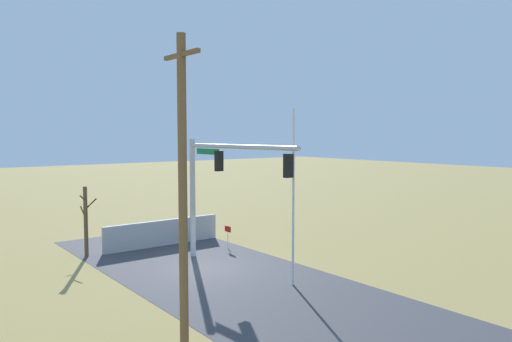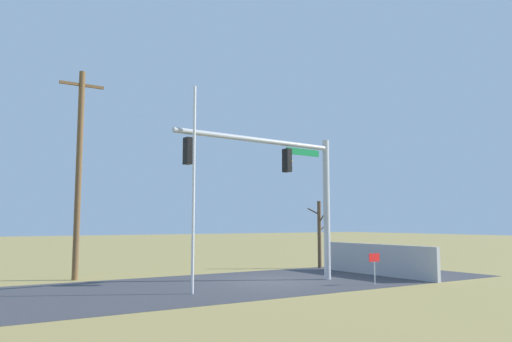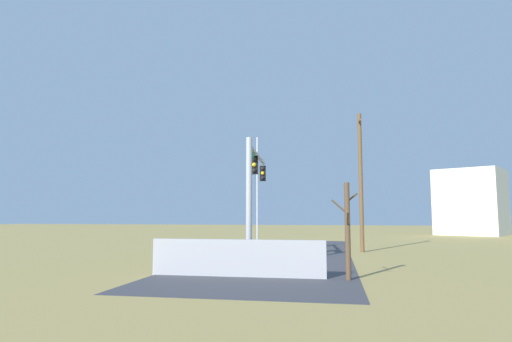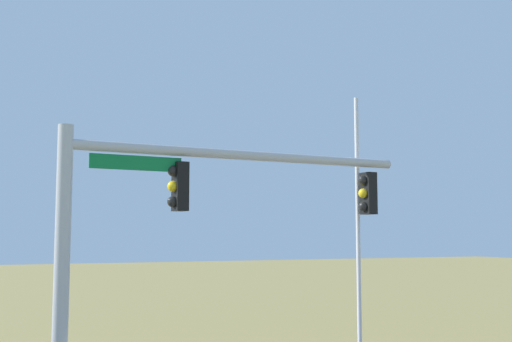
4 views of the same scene
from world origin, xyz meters
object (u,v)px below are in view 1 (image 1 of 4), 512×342
object	(u,v)px
utility_pole	(183,187)
open_sign	(228,232)
signal_mast	(218,176)
flagpole	(293,198)
bare_tree	(86,221)

from	to	relation	value
utility_pole	open_sign	bearing A→B (deg)	-40.18
signal_mast	flagpole	bearing A→B (deg)	-171.80
signal_mast	flagpole	size ratio (longest dim) A/B	1.04
utility_pole	open_sign	size ratio (longest dim) A/B	7.42
open_sign	flagpole	bearing A→B (deg)	167.43
signal_mast	utility_pole	bearing A→B (deg)	140.58
utility_pole	bare_tree	bearing A→B (deg)	-5.91
signal_mast	open_sign	size ratio (longest dim) A/B	6.17
utility_pole	open_sign	distance (m)	12.99
utility_pole	open_sign	xyz separation A→B (m)	(9.49, -8.02, -3.79)
utility_pole	bare_tree	size ratio (longest dim) A/B	2.53
open_sign	signal_mast	bearing A→B (deg)	137.76
flagpole	utility_pole	distance (m)	6.96
flagpole	utility_pole	size ratio (longest dim) A/B	0.80
bare_tree	open_sign	xyz separation A→B (m)	(-2.85, -6.74, -0.94)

